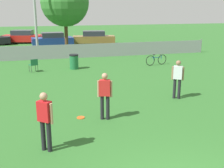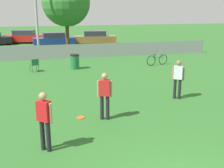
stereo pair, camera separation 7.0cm
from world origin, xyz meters
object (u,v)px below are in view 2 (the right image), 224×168
(player_thrower_red, at_px, (44,118))
(trash_bin, at_px, (75,62))
(parked_car_red, at_px, (24,37))
(player_defender_red, at_px, (105,93))
(tree_near_pole, at_px, (66,2))
(bicycle_sideline, at_px, (157,60))
(parked_car_tan, at_px, (95,38))
(parked_car_blue, at_px, (54,39))
(folding_chair_sideline, at_px, (34,64))
(player_receiver_white, at_px, (178,77))
(frisbee_disc, at_px, (81,117))

(player_thrower_red, height_order, trash_bin, player_thrower_red)
(parked_car_red, bearing_deg, player_defender_red, -69.70)
(tree_near_pole, height_order, parked_car_red, tree_near_pole)
(bicycle_sideline, bearing_deg, parked_car_tan, 88.42)
(parked_car_red, relative_size, parked_car_blue, 1.06)
(player_thrower_red, xyz_separation_m, bicycle_sideline, (7.96, 10.58, -0.62))
(folding_chair_sideline, height_order, bicycle_sideline, folding_chair_sideline)
(parked_car_blue, bearing_deg, parked_car_red, 128.93)
(tree_near_pole, height_order, folding_chair_sideline, tree_near_pole)
(folding_chair_sideline, xyz_separation_m, parked_car_red, (-1.23, 15.77, 0.20))
(player_defender_red, bearing_deg, parked_car_tan, 97.32)
(folding_chair_sideline, distance_m, trash_bin, 2.57)
(bicycle_sideline, bearing_deg, folding_chair_sideline, 170.11)
(folding_chair_sideline, bearing_deg, parked_car_red, -106.56)
(player_receiver_white, height_order, parked_car_red, player_receiver_white)
(tree_near_pole, distance_m, trash_bin, 8.87)
(player_defender_red, bearing_deg, parked_car_red, 116.29)
(parked_car_red, bearing_deg, bicycle_sideline, -47.03)
(bicycle_sideline, distance_m, parked_car_blue, 13.90)
(folding_chair_sideline, bearing_deg, parked_car_blue, -119.70)
(folding_chair_sideline, bearing_deg, bicycle_sideline, 159.55)
(trash_bin, xyz_separation_m, parked_car_red, (-3.79, 15.50, 0.22))
(frisbee_disc, bearing_deg, player_thrower_red, -120.89)
(player_defender_red, xyz_separation_m, player_thrower_red, (-2.13, -1.82, 0.00))
(tree_near_pole, bearing_deg, player_defender_red, -91.50)
(folding_chair_sideline, bearing_deg, frisbee_disc, 80.25)
(player_receiver_white, distance_m, frisbee_disc, 4.73)
(player_thrower_red, bearing_deg, player_defender_red, 80.51)
(frisbee_disc, height_order, bicycle_sideline, bicycle_sideline)
(bicycle_sideline, height_order, trash_bin, trash_bin)
(frisbee_disc, distance_m, trash_bin, 8.66)
(player_thrower_red, bearing_deg, bicycle_sideline, 93.04)
(player_defender_red, bearing_deg, folding_chair_sideline, 123.68)
(parked_car_red, bearing_deg, parked_car_tan, -10.98)
(frisbee_disc, bearing_deg, folding_chair_sideline, 101.27)
(bicycle_sideline, height_order, parked_car_red, parked_car_red)
(trash_bin, bearing_deg, player_defender_red, -90.42)
(player_receiver_white, xyz_separation_m, parked_car_blue, (-4.24, 19.56, -0.32))
(player_thrower_red, height_order, parked_car_red, player_thrower_red)
(tree_near_pole, relative_size, trash_bin, 6.77)
(player_receiver_white, height_order, frisbee_disc, player_receiver_white)
(folding_chair_sideline, distance_m, parked_car_red, 15.82)
(player_defender_red, xyz_separation_m, parked_car_blue, (-0.60, 21.08, -0.32))
(bicycle_sideline, height_order, parked_car_tan, parked_car_tan)
(player_defender_red, bearing_deg, bicycle_sideline, 73.99)
(parked_car_tan, bearing_deg, bicycle_sideline, -72.54)
(player_thrower_red, distance_m, parked_car_blue, 22.95)
(player_defender_red, bearing_deg, parked_car_blue, 109.26)
(parked_car_blue, bearing_deg, player_defender_red, -92.35)
(player_thrower_red, relative_size, parked_car_red, 0.38)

